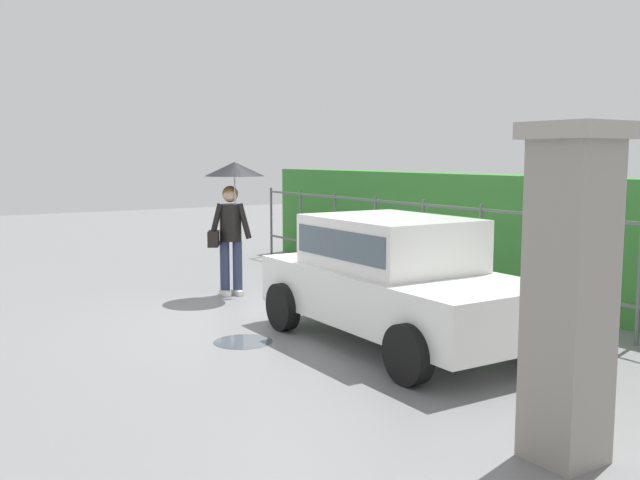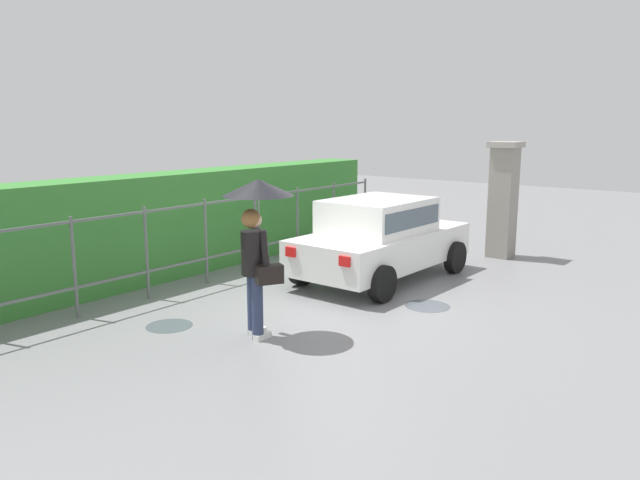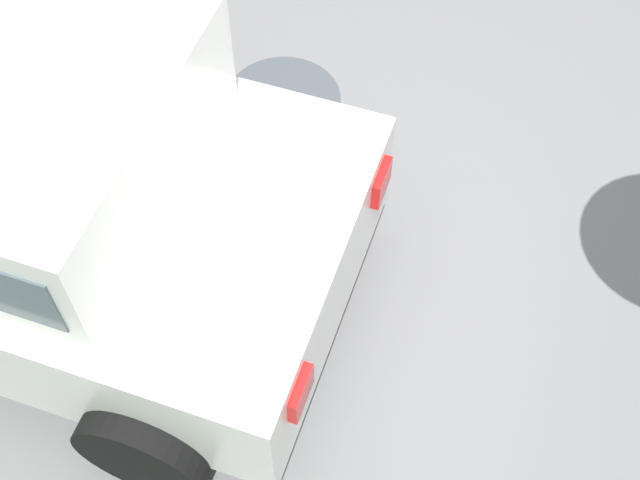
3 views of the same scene
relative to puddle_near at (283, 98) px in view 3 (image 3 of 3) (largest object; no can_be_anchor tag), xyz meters
name	(u,v)px [view 3 (image 3 of 3)]	position (x,y,z in m)	size (l,w,h in m)	color
ground_plane	(349,270)	(-0.74, 1.05, 0.00)	(40.00, 40.00, 0.00)	slate
puddle_near	(283,98)	(0.00, 0.00, 0.00)	(0.70, 0.70, 0.00)	#4C545B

